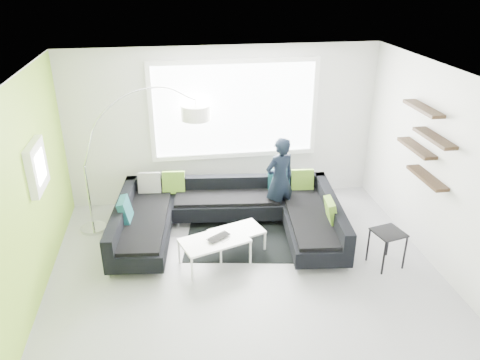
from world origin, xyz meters
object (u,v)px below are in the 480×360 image
(person, at_px, (280,180))
(laptop, at_px, (221,239))
(side_table, at_px, (386,248))
(sectional_sofa, at_px, (228,219))
(arc_lamp, at_px, (84,166))
(coffee_table, at_px, (226,245))

(person, relative_size, laptop, 3.44)
(person, bearing_deg, side_table, 107.43)
(sectional_sofa, xyz_separation_m, person, (0.93, 0.46, 0.41))
(person, height_order, laptop, person)
(laptop, bearing_deg, person, 10.88)
(person, bearing_deg, arc_lamp, -23.52)
(person, bearing_deg, coffee_table, 22.56)
(person, bearing_deg, sectional_sofa, 5.10)
(side_table, height_order, laptop, side_table)
(arc_lamp, height_order, laptop, arc_lamp)
(arc_lamp, relative_size, person, 1.54)
(arc_lamp, height_order, person, arc_lamp)
(arc_lamp, bearing_deg, person, -13.59)
(coffee_table, xyz_separation_m, arc_lamp, (-2.08, 1.11, 0.94))
(arc_lamp, bearing_deg, coffee_table, -39.38)
(laptop, bearing_deg, coffee_table, 25.99)
(sectional_sofa, distance_m, coffee_table, 0.55)
(sectional_sofa, relative_size, side_table, 6.63)
(side_table, bearing_deg, sectional_sofa, 153.35)
(side_table, relative_size, person, 0.37)
(coffee_table, bearing_deg, sectional_sofa, 60.55)
(coffee_table, distance_m, person, 1.52)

